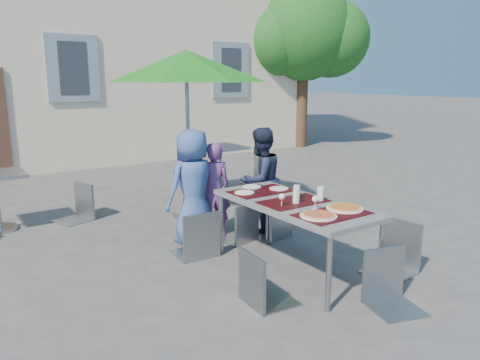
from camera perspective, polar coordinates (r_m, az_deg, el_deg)
ground at (r=4.53m, az=9.12°, el=-13.97°), size 90.00×90.00×0.00m
tree at (r=14.10m, az=7.76°, el=17.31°), size 3.60×3.00×4.70m
dining_table at (r=4.86m, az=6.54°, el=-3.27°), size 0.80×1.85×0.76m
pizza_near_left at (r=4.35m, az=9.54°, el=-4.25°), size 0.34×0.34×0.03m
pizza_near_right at (r=4.64m, az=12.64°, el=-3.31°), size 0.36×0.36×0.03m
glassware at (r=4.82m, az=7.72°, el=-1.81°), size 0.54×0.46×0.15m
place_settings at (r=5.32m, az=2.30°, el=-1.12°), size 0.70×0.47×0.01m
child_0 at (r=5.70m, az=-5.75°, el=-0.83°), size 0.74×0.54×1.41m
child_1 at (r=5.90m, az=-3.28°, el=-1.27°), size 0.52×0.43×1.22m
child_2 at (r=6.11m, az=2.49°, el=-0.03°), size 0.73×0.50×1.38m
chair_0 at (r=5.24m, az=-5.28°, el=-3.15°), size 0.47×0.48×1.03m
chair_1 at (r=5.73m, az=0.13°, el=-2.28°), size 0.51×0.51×0.94m
chair_2 at (r=5.87m, az=4.34°, el=-1.65°), size 0.53×0.54×0.99m
chair_3 at (r=4.15m, az=2.66°, el=-8.04°), size 0.46×0.45×0.95m
chair_4 at (r=5.11m, az=18.69°, el=-4.21°), size 0.50×0.49×1.02m
chair_5 at (r=4.35m, az=18.08°, el=-7.62°), size 0.53×0.53×0.95m
patio_umbrella at (r=6.66m, az=-6.56°, el=13.43°), size 2.24×2.24×2.38m
bg_chair_r_0 at (r=7.02m, az=-19.32°, el=0.01°), size 0.55×0.55×0.99m
cafe_table_1 at (r=8.30m, az=-2.43°, el=2.57°), size 0.77×0.77×0.82m
bg_chair_l_1 at (r=8.69m, az=-5.01°, el=2.63°), size 0.53×0.52×0.93m
bg_chair_r_1 at (r=9.05m, az=2.16°, el=3.27°), size 0.46×0.46×0.98m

